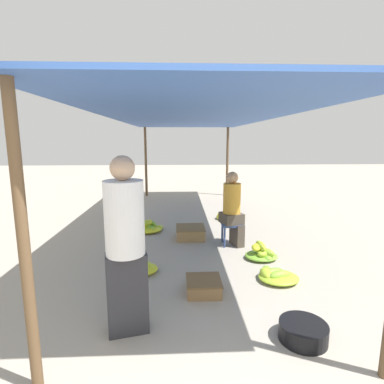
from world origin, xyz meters
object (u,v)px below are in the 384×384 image
(vendor_foreground, at_px, (125,244))
(banana_pile_right_1, at_px, (225,216))
(basin_black, at_px, (303,332))
(crate_near, at_px, (190,232))
(stool, at_px, (231,227))
(crate_mid, at_px, (204,286))
(vendor_seated, at_px, (233,208))
(banana_pile_right_0, at_px, (262,253))
(banana_pile_left_0, at_px, (140,266))
(banana_pile_left_1, at_px, (148,227))
(banana_pile_right_2, at_px, (275,276))

(vendor_foreground, height_order, banana_pile_right_1, vendor_foreground)
(basin_black, bearing_deg, crate_near, 107.39)
(stool, bearing_deg, crate_mid, -110.57)
(vendor_foreground, xyz_separation_m, banana_pile_right_1, (1.56, 4.05, -0.81))
(vendor_seated, distance_m, banana_pile_right_0, 0.94)
(banana_pile_left_0, distance_m, banana_pile_right_1, 3.18)
(basin_black, distance_m, banana_pile_left_1, 3.85)
(basin_black, relative_size, banana_pile_right_2, 0.80)
(stool, height_order, banana_pile_right_2, stool)
(basin_black, height_order, banana_pile_left_0, banana_pile_left_0)
(banana_pile_right_1, height_order, crate_mid, banana_pile_right_1)
(crate_near, bearing_deg, banana_pile_right_0, -44.92)
(vendor_seated, height_order, banana_pile_right_2, vendor_seated)
(stool, height_order, vendor_seated, vendor_seated)
(banana_pile_left_1, bearing_deg, vendor_foreground, -87.58)
(banana_pile_right_1, distance_m, crate_mid, 3.44)
(banana_pile_right_2, bearing_deg, banana_pile_right_1, 93.73)
(crate_mid, bearing_deg, banana_pile_right_1, 77.06)
(vendor_foreground, relative_size, stool, 4.31)
(banana_pile_left_1, height_order, crate_near, banana_pile_left_1)
(banana_pile_left_1, height_order, banana_pile_right_0, banana_pile_right_0)
(vendor_seated, height_order, crate_near, vendor_seated)
(stool, xyz_separation_m, crate_mid, (-0.62, -1.65, -0.23))
(stool, relative_size, banana_pile_right_0, 0.78)
(banana_pile_left_0, xyz_separation_m, banana_pile_right_1, (1.61, 2.74, -0.01))
(vendor_seated, xyz_separation_m, basin_black, (0.21, -2.55, -0.59))
(banana_pile_right_0, relative_size, crate_mid, 1.20)
(banana_pile_right_2, bearing_deg, stool, 104.27)
(banana_pile_left_0, height_order, crate_near, crate_near)
(crate_mid, bearing_deg, vendor_seated, 68.82)
(vendor_foreground, relative_size, banana_pile_right_0, 3.38)
(banana_pile_right_1, relative_size, crate_mid, 1.23)
(stool, relative_size, banana_pile_left_1, 0.61)
(stool, height_order, banana_pile_left_0, stool)
(crate_near, bearing_deg, stool, -29.17)
(basin_black, distance_m, banana_pile_left_0, 2.27)
(banana_pile_right_0, height_order, crate_mid, banana_pile_right_0)
(banana_pile_right_0, height_order, crate_near, banana_pile_right_0)
(banana_pile_right_0, xyz_separation_m, crate_near, (-1.06, 1.06, 0.01))
(vendor_foreground, height_order, vendor_seated, vendor_foreground)
(banana_pile_left_1, relative_size, crate_mid, 1.55)
(banana_pile_right_0, distance_m, banana_pile_right_2, 0.71)
(vendor_seated, xyz_separation_m, crate_mid, (-0.64, -1.65, -0.58))
(vendor_seated, xyz_separation_m, banana_pile_left_0, (-1.48, -1.04, -0.59))
(stool, distance_m, crate_near, 0.83)
(banana_pile_right_0, xyz_separation_m, banana_pile_right_1, (-0.22, 2.37, -0.03))
(banana_pile_left_1, distance_m, banana_pile_right_2, 2.93)
(stool, distance_m, banana_pile_left_0, 1.81)
(crate_near, bearing_deg, banana_pile_right_1, 57.03)
(banana_pile_right_1, bearing_deg, crate_near, -122.97)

